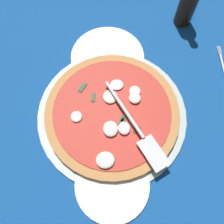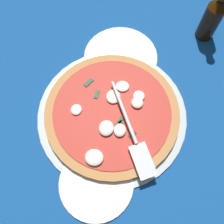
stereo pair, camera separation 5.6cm
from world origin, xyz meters
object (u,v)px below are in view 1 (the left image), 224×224
object	(u,v)px
beer_bottle	(188,2)
pizza	(112,112)
dinner_plate_left	(108,56)
dinner_plate_right	(112,184)
pizza_server	(135,126)

from	to	relation	value
beer_bottle	pizza	bearing A→B (deg)	-37.05
dinner_plate_left	pizza	world-z (taller)	pizza
dinner_plate_right	pizza	distance (cm)	20.32
dinner_plate_right	pizza_server	bearing A→B (deg)	154.69
dinner_plate_left	dinner_plate_right	size ratio (longest dim) A/B	1.21
pizza	beer_bottle	xyz separation A→B (cm)	(-34.94, 26.37, 6.76)
dinner_plate_right	beer_bottle	xyz separation A→B (cm)	(-55.19, 27.18, 8.21)
dinner_plate_right	pizza_server	size ratio (longest dim) A/B	0.74
pizza	pizza_server	bearing A→B (deg)	49.29
pizza	pizza_server	size ratio (longest dim) A/B	1.47
pizza	pizza_server	xyz separation A→B (cm)	(5.37, 6.24, 2.58)
dinner_plate_right	beer_bottle	distance (cm)	62.07
pizza	pizza_server	distance (cm)	8.62
dinner_plate_right	beer_bottle	size ratio (longest dim) A/B	0.86
dinner_plate_left	pizza	size ratio (longest dim) A/B	0.61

